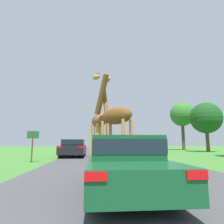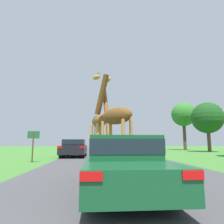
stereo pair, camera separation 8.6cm
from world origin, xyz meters
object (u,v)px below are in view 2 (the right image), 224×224
(tree_left_edge, at_px, (183,115))
(sign_post, at_px, (33,141))
(car_lead_maroon, at_px, (121,161))
(car_far_ahead, at_px, (125,146))
(car_queue_right, at_px, (74,148))
(giraffe_near_road, at_px, (114,116))
(tree_centre_back, at_px, (207,118))
(car_queue_left, at_px, (134,148))
(giraffe_companion, at_px, (100,123))

(tree_left_edge, height_order, sign_post, tree_left_edge)
(car_lead_maroon, bearing_deg, car_far_ahead, 81.65)
(car_far_ahead, bearing_deg, car_lead_maroon, -98.35)
(car_queue_right, relative_size, sign_post, 2.48)
(giraffe_near_road, height_order, sign_post, giraffe_near_road)
(giraffe_near_road, bearing_deg, car_lead_maroon, -135.05)
(tree_left_edge, relative_size, tree_centre_back, 1.21)
(car_far_ahead, bearing_deg, sign_post, -116.48)
(car_queue_left, bearing_deg, tree_left_edge, 53.17)
(car_lead_maroon, bearing_deg, car_queue_right, 101.56)
(giraffe_companion, relative_size, sign_post, 2.69)
(car_queue_right, xyz_separation_m, tree_left_edge, (16.67, 15.32, 5.18))
(giraffe_near_road, relative_size, car_lead_maroon, 1.11)
(car_far_ahead, xyz_separation_m, tree_left_edge, (10.76, 4.41, 5.19))
(car_queue_right, height_order, tree_left_edge, tree_left_edge)
(car_queue_right, xyz_separation_m, car_far_ahead, (5.90, 10.92, -0.01))
(giraffe_companion, relative_size, car_queue_right, 1.08)
(car_lead_maroon, height_order, tree_left_edge, tree_left_edge)
(giraffe_companion, relative_size, tree_left_edge, 0.62)
(car_queue_left, xyz_separation_m, car_far_ahead, (0.76, 10.98, 0.04))
(car_queue_right, bearing_deg, giraffe_companion, -68.70)
(car_far_ahead, distance_m, sign_post, 17.61)
(car_lead_maroon, relative_size, car_queue_left, 1.15)
(giraffe_companion, xyz_separation_m, tree_left_edge, (14.60, 20.63, 3.63))
(giraffe_near_road, bearing_deg, sign_post, 111.29)
(car_far_ahead, xyz_separation_m, sign_post, (-7.85, -15.76, 0.53))
(giraffe_near_road, xyz_separation_m, car_far_ahead, (3.15, 18.11, -1.76))
(giraffe_near_road, height_order, car_lead_maroon, giraffe_near_road)
(car_queue_right, relative_size, car_queue_left, 1.12)
(giraffe_companion, bearing_deg, giraffe_near_road, 92.14)
(giraffe_near_road, height_order, car_far_ahead, giraffe_near_road)
(car_lead_maroon, bearing_deg, giraffe_near_road, 87.15)
(sign_post, bearing_deg, car_lead_maroon, -58.97)
(car_queue_right, distance_m, car_far_ahead, 12.41)
(car_far_ahead, relative_size, tree_centre_back, 0.71)
(giraffe_companion, distance_m, sign_post, 4.17)
(giraffe_companion, bearing_deg, tree_centre_back, -155.26)
(giraffe_companion, distance_m, tree_centre_back, 20.11)
(tree_left_edge, height_order, tree_centre_back, tree_left_edge)
(car_lead_maroon, relative_size, car_far_ahead, 1.00)
(giraffe_near_road, xyz_separation_m, tree_left_edge, (13.91, 22.51, 3.43))
(giraffe_companion, xyz_separation_m, car_queue_left, (3.08, 5.24, -1.60))
(tree_left_edge, bearing_deg, car_queue_left, -126.83)
(giraffe_companion, bearing_deg, car_lead_maroon, 75.69)
(sign_post, bearing_deg, giraffe_near_road, -26.51)
(car_queue_left, bearing_deg, tree_centre_back, 35.53)
(tree_centre_back, distance_m, sign_post, 23.06)
(giraffe_near_road, xyz_separation_m, tree_centre_back, (14.01, 15.43, 1.98))
(car_queue_left, height_order, car_far_ahead, car_far_ahead)
(car_lead_maroon, relative_size, tree_centre_back, 0.71)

